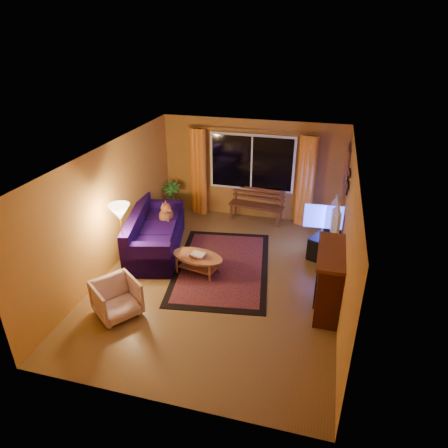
% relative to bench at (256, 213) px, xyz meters
% --- Properties ---
extents(floor, '(4.50, 6.00, 0.02)m').
position_rel_bench_xyz_m(floor, '(-0.19, -2.75, -0.21)').
color(floor, brown).
rests_on(floor, ground).
extents(ceiling, '(4.50, 6.00, 0.02)m').
position_rel_bench_xyz_m(ceiling, '(-0.19, -2.75, 2.31)').
color(ceiling, white).
rests_on(ceiling, ground).
extents(wall_back, '(4.50, 0.02, 2.50)m').
position_rel_bench_xyz_m(wall_back, '(-0.19, 0.26, 1.05)').
color(wall_back, '#BA7D32').
rests_on(wall_back, ground).
extents(wall_left, '(0.02, 6.00, 2.50)m').
position_rel_bench_xyz_m(wall_left, '(-2.45, -2.75, 1.05)').
color(wall_left, '#BA7D32').
rests_on(wall_left, ground).
extents(wall_right, '(0.02, 6.00, 2.50)m').
position_rel_bench_xyz_m(wall_right, '(2.07, -2.75, 1.05)').
color(wall_right, '#BA7D32').
rests_on(wall_right, ground).
extents(window, '(2.00, 0.02, 1.30)m').
position_rel_bench_xyz_m(window, '(-0.19, 0.19, 1.25)').
color(window, black).
rests_on(window, wall_back).
extents(curtain_rod, '(3.20, 0.03, 0.03)m').
position_rel_bench_xyz_m(curtain_rod, '(-0.19, 0.15, 2.05)').
color(curtain_rod, '#BF8C3F').
rests_on(curtain_rod, wall_back).
extents(curtain_left, '(0.36, 0.36, 2.24)m').
position_rel_bench_xyz_m(curtain_left, '(-1.54, 0.13, 0.92)').
color(curtain_left, orange).
rests_on(curtain_left, ground).
extents(curtain_right, '(0.36, 0.36, 2.24)m').
position_rel_bench_xyz_m(curtain_right, '(1.16, 0.13, 0.92)').
color(curtain_right, orange).
rests_on(curtain_right, ground).
extents(bench, '(1.40, 0.57, 0.41)m').
position_rel_bench_xyz_m(bench, '(0.00, 0.00, 0.00)').
color(bench, '#502A19').
rests_on(bench, ground).
extents(potted_plant, '(0.53, 0.53, 0.90)m').
position_rel_bench_xyz_m(potted_plant, '(-2.19, -0.22, 0.25)').
color(potted_plant, '#235B1E').
rests_on(potted_plant, ground).
extents(sofa, '(1.49, 2.44, 0.92)m').
position_rel_bench_xyz_m(sofa, '(-1.84, -2.05, 0.26)').
color(sofa, '#180746').
rests_on(sofa, ground).
extents(dog, '(0.40, 0.51, 0.52)m').
position_rel_bench_xyz_m(dog, '(-1.79, -1.53, 0.51)').
color(dog, '#A05733').
rests_on(dog, sofa).
extents(armchair, '(0.94, 0.95, 0.71)m').
position_rel_bench_xyz_m(armchair, '(-1.60, -4.25, 0.15)').
color(armchair, beige).
rests_on(armchair, ground).
extents(floor_lamp, '(0.34, 0.34, 1.55)m').
position_rel_bench_xyz_m(floor_lamp, '(-2.00, -3.14, 0.57)').
color(floor_lamp, '#BF8C3F').
rests_on(floor_lamp, ground).
extents(rug, '(2.29, 3.21, 0.02)m').
position_rel_bench_xyz_m(rug, '(-0.26, -2.34, -0.19)').
color(rug, maroon).
rests_on(rug, ground).
extents(coffee_table, '(1.25, 1.25, 0.39)m').
position_rel_bench_xyz_m(coffee_table, '(-0.68, -2.67, -0.01)').
color(coffee_table, '#AC6A41').
rests_on(coffee_table, ground).
extents(tv_console, '(0.85, 1.25, 0.50)m').
position_rel_bench_xyz_m(tv_console, '(1.81, -1.14, 0.04)').
color(tv_console, black).
rests_on(tv_console, ground).
extents(television, '(0.21, 1.17, 0.67)m').
position_rel_bench_xyz_m(television, '(1.81, -1.14, 0.63)').
color(television, black).
rests_on(television, tv_console).
extents(fireplace, '(0.40, 1.20, 1.10)m').
position_rel_bench_xyz_m(fireplace, '(1.86, -3.15, 0.35)').
color(fireplace, maroon).
rests_on(fireplace, ground).
extents(mirror_cluster, '(0.06, 0.60, 0.56)m').
position_rel_bench_xyz_m(mirror_cluster, '(2.02, -1.45, 1.60)').
color(mirror_cluster, black).
rests_on(mirror_cluster, wall_right).
extents(painting, '(0.04, 0.76, 0.96)m').
position_rel_bench_xyz_m(painting, '(2.03, -0.30, 1.45)').
color(painting, '#CB4C0B').
rests_on(painting, wall_right).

